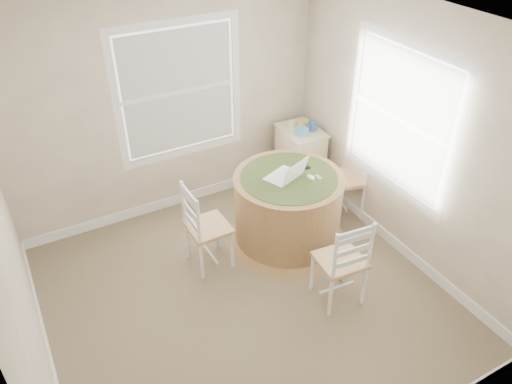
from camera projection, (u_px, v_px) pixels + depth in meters
room at (251, 172)px, 4.32m from camera, size 3.64×3.64×2.64m
round_table at (288, 207)px, 5.34m from camera, size 1.34×1.34×0.84m
chair_left at (208, 227)px, 5.02m from camera, size 0.41×0.42×0.95m
chair_near at (340, 260)px, 4.61m from camera, size 0.46×0.44×0.95m
chair_right at (345, 178)px, 5.77m from camera, size 0.51×0.52×0.95m
laptop at (286, 175)px, 5.09m from camera, size 0.45×0.43×0.25m
mouse at (311, 177)px, 5.10m from camera, size 0.07×0.11×0.04m
phone at (318, 177)px, 5.12m from camera, size 0.05×0.09×0.02m
keys at (307, 168)px, 5.26m from camera, size 0.06×0.05×0.02m
corner_chest at (299, 158)px, 6.27m from camera, size 0.48×0.63×0.81m
tissue_box at (302, 132)px, 5.90m from camera, size 0.13×0.13×0.10m
box_yellow at (303, 124)px, 6.11m from camera, size 0.15×0.11×0.06m
box_blue at (313, 126)px, 5.99m from camera, size 0.08×0.08×0.12m
cup_cream at (291, 124)px, 6.08m from camera, size 0.07×0.07×0.09m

